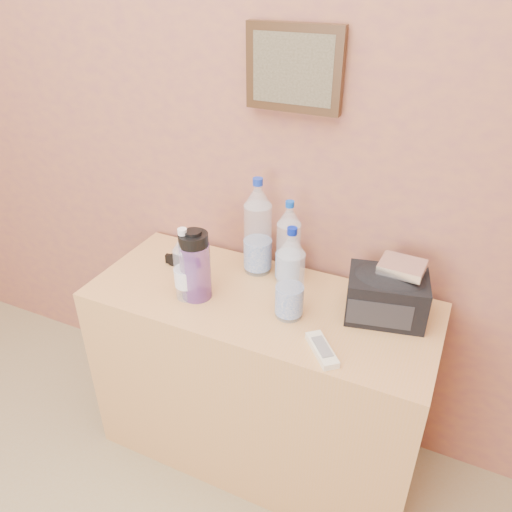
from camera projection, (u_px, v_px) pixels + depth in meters
The scene contains 11 objects.
picture_frame at pixel (294, 69), 1.47m from camera, with size 0.30×0.03×0.25m, color #382311, non-canonical shape.
dresser at pixel (259, 379), 1.82m from camera, with size 1.15×0.48×0.72m, color #A4744E.
pet_large_b at pixel (288, 246), 1.67m from camera, with size 0.08×0.08×0.30m.
pet_large_c at pixel (258, 232), 1.71m from camera, with size 0.09×0.09×0.35m.
pet_large_d at pixel (290, 279), 1.49m from camera, with size 0.08×0.08×0.31m.
pet_small at pixel (185, 268), 1.59m from camera, with size 0.07×0.07×0.25m.
nalgene_bottle at pixel (195, 265), 1.59m from camera, with size 0.10×0.10×0.24m.
sunglasses at pixel (183, 261), 1.81m from camera, with size 0.13×0.05×0.03m, color black, non-canonical shape.
ac_remote at pixel (322, 350), 1.41m from camera, with size 0.15×0.05×0.02m, color silver.
toiletry_bag at pixel (387, 294), 1.52m from camera, with size 0.24×0.17×0.16m, color black, non-canonical shape.
foil_packet at pixel (402, 267), 1.48m from camera, with size 0.13×0.11×0.03m, color silver.
Camera 1 is at (0.77, 0.53, 1.68)m, focal length 35.00 mm.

